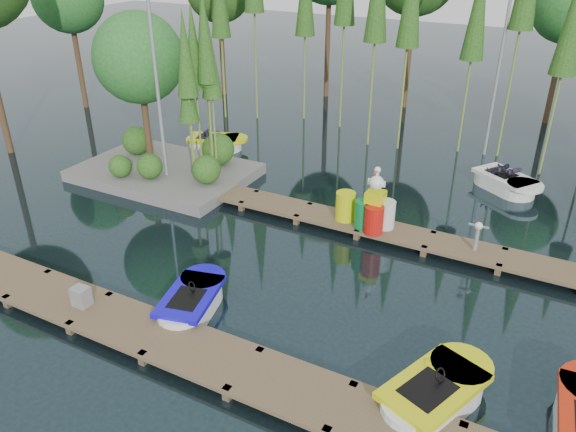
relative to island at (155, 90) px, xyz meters
The scene contains 14 objects.
ground_plane 7.79m from the island, 27.58° to the right, with size 90.00×90.00×0.00m, color #1A2B31.
near_dock 10.44m from the island, 51.04° to the right, with size 18.00×1.50×0.50m.
far_dock 7.91m from the island, ahead, with size 15.00×1.20×0.50m.
island is the anchor object (origin of this frame).
lamp_island 1.56m from the island, 44.71° to the right, with size 0.30×0.30×7.25m.
lamp_rear 12.91m from the island, 36.82° to the left, with size 0.30×0.30×7.25m.
boat_blue 9.33m from the island, 46.48° to the right, with size 1.67×2.69×0.84m.
boat_yellow_near 14.10m from the island, 28.87° to the right, with size 2.16×3.01×0.93m.
boat_yellow_far 4.20m from the island, 85.59° to the left, with size 2.84×2.06×1.30m.
boat_white_far 12.78m from the island, 21.09° to the left, with size 2.87×2.49×1.26m.
utility_cabinet 9.11m from the island, 63.26° to the right, with size 0.40×0.34×0.49m, color gray.
yellow_barrel 8.12m from the island, ahead, with size 0.60×0.60×0.90m, color #CAD50B.
drum_cluster 9.05m from the island, ahead, with size 1.14×1.04×1.96m.
seagull_post 11.88m from the island, ahead, with size 0.54×0.29×0.87m.
Camera 1 is at (7.06, -11.79, 8.33)m, focal length 35.00 mm.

